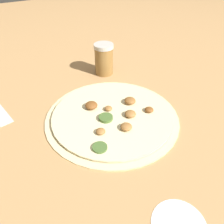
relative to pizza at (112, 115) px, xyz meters
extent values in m
plane|color=tan|center=(0.00, 0.00, -0.01)|extent=(3.00, 3.00, 0.00)
cylinder|color=beige|center=(0.00, 0.00, 0.00)|extent=(0.34, 0.34, 0.01)
cylinder|color=beige|center=(0.00, 0.00, 0.00)|extent=(0.30, 0.30, 0.00)
ellipsoid|color=brown|center=(-0.07, -0.02, 0.01)|extent=(0.03, 0.03, 0.02)
cylinder|color=#47662D|center=(0.02, 0.01, 0.01)|extent=(0.03, 0.03, 0.01)
ellipsoid|color=brown|center=(0.03, -0.05, 0.01)|extent=(0.03, 0.03, 0.02)
ellipsoid|color=#996633|center=(-0.03, 0.03, 0.01)|extent=(0.03, 0.03, 0.01)
cylinder|color=#47662D|center=(0.08, 0.09, 0.01)|extent=(0.03, 0.03, 0.00)
ellipsoid|color=#996633|center=(0.06, 0.05, 0.01)|extent=(0.02, 0.02, 0.01)
ellipsoid|color=#996633|center=(0.00, -0.02, 0.01)|extent=(0.02, 0.02, 0.01)
ellipsoid|color=#996633|center=(0.00, 0.06, 0.01)|extent=(0.03, 0.03, 0.01)
ellipsoid|color=brown|center=(-0.09, 0.04, 0.01)|extent=(0.02, 0.02, 0.01)
cylinder|color=olive|center=(-0.10, -0.22, 0.04)|extent=(0.06, 0.06, 0.09)
cylinder|color=beige|center=(-0.10, -0.22, 0.09)|extent=(0.06, 0.06, 0.01)
camera|label=1|loc=(0.22, 0.37, 0.35)|focal=35.00mm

